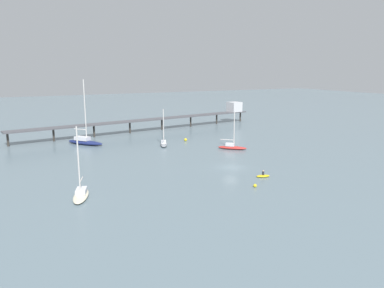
{
  "coord_description": "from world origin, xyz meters",
  "views": [
    {
      "loc": [
        -35.29,
        -54.25,
        17.39
      ],
      "look_at": [
        0.0,
        15.19,
        1.5
      ],
      "focal_mm": 34.88,
      "sensor_mm": 36.0,
      "label": 1
    }
  ],
  "objects_px": {
    "sailboat_gray": "(164,143)",
    "mooring_buoy_inner": "(186,140)",
    "pier": "(180,115)",
    "sailboat_navy": "(85,141)",
    "sailboat_cream": "(81,193)",
    "dinghy_yellow": "(263,176)",
    "mooring_buoy_near": "(255,186)",
    "sailboat_red": "(232,146)"
  },
  "relations": [
    {
      "from": "pier",
      "to": "sailboat_cream",
      "type": "xyz_separation_m",
      "value": [
        -37.84,
        -48.97,
        -3.14
      ]
    },
    {
      "from": "sailboat_navy",
      "to": "sailboat_gray",
      "type": "bearing_deg",
      "value": -30.33
    },
    {
      "from": "sailboat_navy",
      "to": "pier",
      "type": "bearing_deg",
      "value": 22.44
    },
    {
      "from": "pier",
      "to": "sailboat_gray",
      "type": "bearing_deg",
      "value": -123.1
    },
    {
      "from": "sailboat_cream",
      "to": "sailboat_navy",
      "type": "height_order",
      "value": "sailboat_navy"
    },
    {
      "from": "dinghy_yellow",
      "to": "mooring_buoy_near",
      "type": "height_order",
      "value": "dinghy_yellow"
    },
    {
      "from": "pier",
      "to": "sailboat_gray",
      "type": "distance_m",
      "value": 26.17
    },
    {
      "from": "sailboat_cream",
      "to": "dinghy_yellow",
      "type": "height_order",
      "value": "sailboat_cream"
    },
    {
      "from": "sailboat_red",
      "to": "sailboat_navy",
      "type": "bearing_deg",
      "value": 144.35
    },
    {
      "from": "sailboat_gray",
      "to": "mooring_buoy_inner",
      "type": "height_order",
      "value": "sailboat_gray"
    },
    {
      "from": "sailboat_navy",
      "to": "sailboat_red",
      "type": "distance_m",
      "value": 34.03
    },
    {
      "from": "pier",
      "to": "sailboat_red",
      "type": "xyz_separation_m",
      "value": [
        -2.46,
        -32.27,
        -3.14
      ]
    },
    {
      "from": "dinghy_yellow",
      "to": "mooring_buoy_near",
      "type": "bearing_deg",
      "value": -139.28
    },
    {
      "from": "sailboat_gray",
      "to": "dinghy_yellow",
      "type": "height_order",
      "value": "sailboat_gray"
    },
    {
      "from": "mooring_buoy_inner",
      "to": "dinghy_yellow",
      "type": "bearing_deg",
      "value": -93.57
    },
    {
      "from": "dinghy_yellow",
      "to": "mooring_buoy_near",
      "type": "relative_size",
      "value": 4.66
    },
    {
      "from": "sailboat_cream",
      "to": "dinghy_yellow",
      "type": "xyz_separation_m",
      "value": [
        28.28,
        -3.53,
        -0.38
      ]
    },
    {
      "from": "sailboat_gray",
      "to": "sailboat_navy",
      "type": "xyz_separation_m",
      "value": [
        -15.93,
        9.32,
        0.27
      ]
    },
    {
      "from": "dinghy_yellow",
      "to": "mooring_buoy_inner",
      "type": "height_order",
      "value": "dinghy_yellow"
    },
    {
      "from": "pier",
      "to": "sailboat_navy",
      "type": "xyz_separation_m",
      "value": [
        -30.12,
        -12.44,
        -2.89
      ]
    },
    {
      "from": "sailboat_cream",
      "to": "sailboat_red",
      "type": "xyz_separation_m",
      "value": [
        35.37,
        16.7,
        -0.0
      ]
    },
    {
      "from": "sailboat_red",
      "to": "dinghy_yellow",
      "type": "distance_m",
      "value": 21.43
    },
    {
      "from": "sailboat_cream",
      "to": "mooring_buoy_near",
      "type": "distance_m",
      "value": 25.01
    },
    {
      "from": "sailboat_cream",
      "to": "sailboat_navy",
      "type": "xyz_separation_m",
      "value": [
        7.72,
        36.53,
        0.26
      ]
    },
    {
      "from": "sailboat_gray",
      "to": "mooring_buoy_inner",
      "type": "relative_size",
      "value": 11.62
    },
    {
      "from": "sailboat_gray",
      "to": "sailboat_red",
      "type": "bearing_deg",
      "value": -41.89
    },
    {
      "from": "pier",
      "to": "mooring_buoy_near",
      "type": "height_order",
      "value": "pier"
    },
    {
      "from": "pier",
      "to": "mooring_buoy_inner",
      "type": "distance_m",
      "value": 21.11
    },
    {
      "from": "sailboat_red",
      "to": "mooring_buoy_near",
      "type": "relative_size",
      "value": 15.99
    },
    {
      "from": "pier",
      "to": "mooring_buoy_near",
      "type": "relative_size",
      "value": 139.55
    },
    {
      "from": "sailboat_red",
      "to": "dinghy_yellow",
      "type": "bearing_deg",
      "value": -109.33
    },
    {
      "from": "sailboat_gray",
      "to": "sailboat_cream",
      "type": "bearing_deg",
      "value": -130.99
    },
    {
      "from": "sailboat_red",
      "to": "mooring_buoy_near",
      "type": "distance_m",
      "value": 26.57
    },
    {
      "from": "mooring_buoy_inner",
      "to": "mooring_buoy_near",
      "type": "relative_size",
      "value": 1.38
    },
    {
      "from": "dinghy_yellow",
      "to": "mooring_buoy_inner",
      "type": "xyz_separation_m",
      "value": [
        2.06,
        33.05,
        0.13
      ]
    },
    {
      "from": "dinghy_yellow",
      "to": "sailboat_cream",
      "type": "bearing_deg",
      "value": 172.89
    },
    {
      "from": "sailboat_cream",
      "to": "pier",
      "type": "bearing_deg",
      "value": 52.31
    },
    {
      "from": "pier",
      "to": "sailboat_navy",
      "type": "relative_size",
      "value": 4.85
    },
    {
      "from": "sailboat_red",
      "to": "sailboat_cream",
      "type": "bearing_deg",
      "value": -154.73
    },
    {
      "from": "sailboat_cream",
      "to": "dinghy_yellow",
      "type": "relative_size",
      "value": 4.1
    },
    {
      "from": "pier",
      "to": "sailboat_navy",
      "type": "height_order",
      "value": "sailboat_navy"
    },
    {
      "from": "pier",
      "to": "sailboat_red",
      "type": "height_order",
      "value": "sailboat_red"
    }
  ]
}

